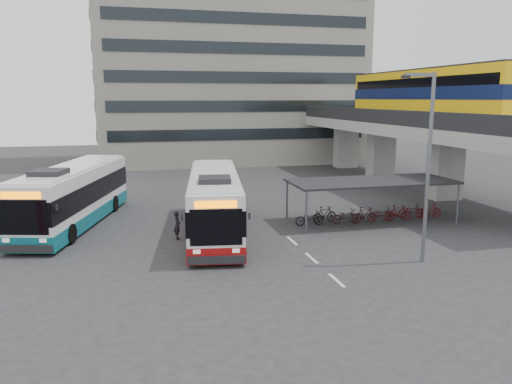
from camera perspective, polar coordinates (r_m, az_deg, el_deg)
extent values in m
plane|color=#28282B|center=(26.00, -1.13, -5.98)|extent=(120.00, 120.00, 0.00)
cube|color=gray|center=(39.68, 20.80, 2.53)|extent=(2.20, 1.60, 4.60)
cube|color=gray|center=(48.17, 14.08, 4.23)|extent=(2.20, 1.60, 4.60)
cube|color=gray|center=(55.33, 10.21, 5.18)|extent=(2.20, 1.60, 4.60)
cube|color=gray|center=(42.76, 18.01, 6.95)|extent=(8.00, 32.00, 0.90)
cube|color=black|center=(40.86, 13.56, 8.43)|extent=(0.35, 32.00, 1.10)
cube|color=black|center=(44.80, 22.21, 8.11)|extent=(0.35, 32.00, 1.10)
cube|color=#EDB50D|center=(41.74, 19.03, 10.32)|extent=(2.90, 20.00, 3.90)
cube|color=#0A143C|center=(41.74, 19.05, 10.59)|extent=(2.98, 20.02, 0.90)
cube|color=black|center=(41.76, 19.12, 11.69)|extent=(2.96, 19.20, 0.70)
cube|color=black|center=(41.79, 19.20, 12.99)|extent=(2.70, 19.60, 0.25)
cylinder|color=#595B60|center=(31.14, 3.56, -0.92)|extent=(0.12, 0.12, 2.40)
cylinder|color=#595B60|center=(35.19, 18.65, -0.12)|extent=(0.12, 0.12, 2.40)
cylinder|color=#595B60|center=(27.81, 5.77, -2.37)|extent=(0.12, 0.12, 2.40)
cylinder|color=#595B60|center=(32.27, 22.05, -1.28)|extent=(0.12, 0.12, 2.40)
cube|color=black|center=(31.07, 13.07, 1.19)|extent=(10.00, 4.00, 0.12)
imported|color=black|center=(29.89, 6.04, -2.92)|extent=(1.71, 0.60, 0.90)
imported|color=black|center=(30.28, 8.08, -2.70)|extent=(1.66, 0.47, 1.00)
imported|color=black|center=(30.73, 10.05, -2.65)|extent=(1.71, 0.60, 0.90)
imported|color=black|center=(31.19, 11.98, -2.43)|extent=(1.66, 0.47, 1.00)
imported|color=#350C0F|center=(31.71, 13.84, -2.39)|extent=(1.71, 0.60, 0.90)
imported|color=#3F0C0F|center=(32.24, 15.64, -2.17)|extent=(1.66, 0.47, 1.00)
imported|color=#490C0F|center=(32.82, 17.38, -2.13)|extent=(1.71, 0.60, 0.90)
imported|color=#540C0F|center=(33.41, 19.06, -1.92)|extent=(1.66, 0.47, 1.00)
cube|color=gray|center=(61.59, -3.19, 15.38)|extent=(30.00, 15.00, 25.00)
cube|color=beige|center=(21.30, 9.20, -9.92)|extent=(0.15, 1.60, 0.01)
cube|color=beige|center=(23.93, 6.38, -7.52)|extent=(0.15, 1.60, 0.01)
cube|color=beige|center=(26.64, 4.15, -5.58)|extent=(0.15, 1.60, 0.01)
cube|color=white|center=(27.90, -4.78, -0.90)|extent=(4.39, 12.55, 2.82)
cube|color=maroon|center=(28.19, -4.74, -3.50)|extent=(4.44, 12.59, 0.77)
cube|color=black|center=(27.88, -4.79, -0.64)|extent=(4.45, 12.58, 1.18)
cube|color=#FF7500|center=(21.67, -4.63, -1.43)|extent=(1.82, 0.35, 0.31)
cube|color=black|center=(24.58, -4.75, 1.40)|extent=(1.79, 1.85, 0.29)
cylinder|color=black|center=(24.43, -7.51, -5.92)|extent=(0.45, 1.06, 1.02)
cylinder|color=black|center=(31.59, -2.60, -2.02)|extent=(0.45, 1.06, 1.02)
cube|color=white|center=(31.50, -20.11, -0.08)|extent=(5.86, 12.93, 2.90)
cube|color=#0B5B69|center=(31.76, -19.96, -2.47)|extent=(5.90, 12.98, 0.79)
cube|color=black|center=(31.47, -20.13, 0.16)|extent=(5.92, 12.97, 1.21)
cube|color=#FF7500|center=(25.61, -25.30, -0.35)|extent=(1.84, 0.56, 0.32)
cube|color=black|center=(28.35, -22.60, 2.07)|extent=(1.99, 2.05, 0.30)
cylinder|color=black|center=(28.68, -25.19, -4.33)|extent=(0.58, 1.10, 1.06)
cylinder|color=black|center=(34.63, -15.92, -1.26)|extent=(0.58, 1.10, 1.06)
imported|color=black|center=(27.04, -8.98, -3.78)|extent=(0.37, 0.56, 1.52)
cylinder|color=#595B60|center=(23.63, 19.08, 2.37)|extent=(0.17, 0.17, 8.55)
cube|color=#595B60|center=(23.25, 18.17, 12.61)|extent=(1.28, 0.48, 0.16)
cube|color=black|center=(23.08, 16.73, 12.50)|extent=(0.41, 0.28, 0.13)
cube|color=maroon|center=(30.69, -26.88, -2.15)|extent=(0.51, 0.22, 2.50)
cube|color=white|center=(30.56, -26.98, -0.96)|extent=(0.54, 0.11, 0.50)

